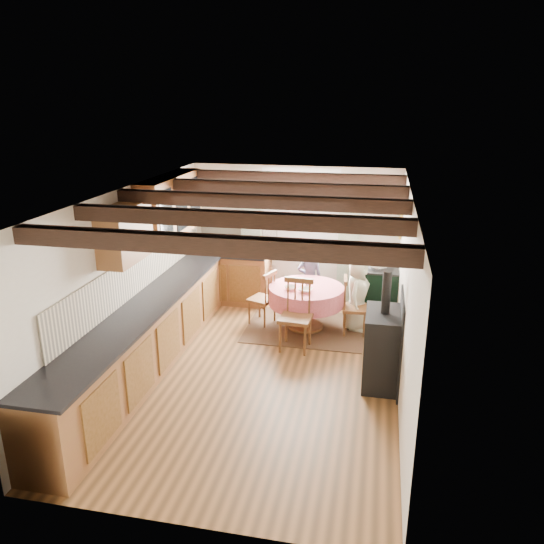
% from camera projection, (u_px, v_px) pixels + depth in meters
% --- Properties ---
extents(floor, '(3.60, 5.50, 0.00)m').
position_uv_depth(floor, '(260.00, 372.00, 7.12)').
color(floor, '#966132').
rests_on(floor, ground).
extents(ceiling, '(3.60, 5.50, 0.00)m').
position_uv_depth(ceiling, '(259.00, 194.00, 6.36)').
color(ceiling, white).
rests_on(ceiling, ground).
extents(wall_back, '(3.60, 0.00, 2.40)m').
position_uv_depth(wall_back, '(294.00, 235.00, 9.30)').
color(wall_back, silver).
rests_on(wall_back, ground).
extents(wall_front, '(3.60, 0.00, 2.40)m').
position_uv_depth(wall_front, '(181.00, 405.00, 4.19)').
color(wall_front, silver).
rests_on(wall_front, ground).
extents(wall_left, '(0.00, 5.50, 2.40)m').
position_uv_depth(wall_left, '(128.00, 278.00, 7.09)').
color(wall_left, silver).
rests_on(wall_left, ground).
extents(wall_right, '(0.00, 5.50, 2.40)m').
position_uv_depth(wall_right, '(405.00, 298.00, 6.40)').
color(wall_right, silver).
rests_on(wall_right, ground).
extents(beam_a, '(3.60, 0.16, 0.16)m').
position_uv_depth(beam_a, '(206.00, 244.00, 4.53)').
color(beam_a, '#331F17').
rests_on(beam_a, ceiling).
extents(beam_b, '(3.60, 0.16, 0.16)m').
position_uv_depth(beam_b, '(237.00, 219.00, 5.46)').
color(beam_b, '#331F17').
rests_on(beam_b, ceiling).
extents(beam_c, '(3.60, 0.16, 0.16)m').
position_uv_depth(beam_c, '(259.00, 201.00, 6.39)').
color(beam_c, '#331F17').
rests_on(beam_c, ceiling).
extents(beam_d, '(3.60, 0.16, 0.16)m').
position_uv_depth(beam_d, '(275.00, 188.00, 7.32)').
color(beam_d, '#331F17').
rests_on(beam_d, ceiling).
extents(beam_e, '(3.60, 0.16, 0.16)m').
position_uv_depth(beam_e, '(288.00, 177.00, 8.25)').
color(beam_e, '#331F17').
rests_on(beam_e, ceiling).
extents(splash_left, '(0.02, 4.50, 0.55)m').
position_uv_depth(splash_left, '(139.00, 272.00, 7.36)').
color(splash_left, beige).
rests_on(splash_left, wall_left).
extents(splash_back, '(1.40, 0.02, 0.55)m').
position_uv_depth(splash_back, '(239.00, 232.00, 9.47)').
color(splash_back, beige).
rests_on(splash_back, wall_back).
extents(base_cabinet_left, '(0.60, 5.30, 0.88)m').
position_uv_depth(base_cabinet_left, '(153.00, 332.00, 7.27)').
color(base_cabinet_left, brown).
rests_on(base_cabinet_left, floor).
extents(base_cabinet_back, '(1.30, 0.60, 0.88)m').
position_uv_depth(base_cabinet_back, '(233.00, 277.00, 9.46)').
color(base_cabinet_back, brown).
rests_on(base_cabinet_back, floor).
extents(worktop_left, '(0.64, 5.30, 0.04)m').
position_uv_depth(worktop_left, '(152.00, 301.00, 7.12)').
color(worktop_left, black).
rests_on(worktop_left, base_cabinet_left).
extents(worktop_back, '(1.30, 0.64, 0.04)m').
position_uv_depth(worktop_back, '(232.00, 253.00, 9.30)').
color(worktop_back, black).
rests_on(worktop_back, base_cabinet_back).
extents(wall_cabinet_glass, '(0.34, 1.80, 0.90)m').
position_uv_depth(wall_cabinet_glass, '(171.00, 206.00, 7.93)').
color(wall_cabinet_glass, brown).
rests_on(wall_cabinet_glass, wall_left).
extents(wall_cabinet_solid, '(0.34, 0.90, 0.70)m').
position_uv_depth(wall_cabinet_solid, '(125.00, 234.00, 6.55)').
color(wall_cabinet_solid, brown).
rests_on(wall_cabinet_solid, wall_left).
extents(window_frame, '(1.34, 0.03, 1.54)m').
position_uv_depth(window_frame, '(300.00, 213.00, 9.14)').
color(window_frame, white).
rests_on(window_frame, wall_back).
extents(window_pane, '(1.20, 0.01, 1.40)m').
position_uv_depth(window_pane, '(300.00, 213.00, 9.14)').
color(window_pane, white).
rests_on(window_pane, wall_back).
extents(curtain_left, '(0.35, 0.10, 2.10)m').
position_uv_depth(curtain_left, '(252.00, 240.00, 9.38)').
color(curtain_left, silver).
rests_on(curtain_left, wall_back).
extents(curtain_right, '(0.35, 0.10, 2.10)m').
position_uv_depth(curtain_right, '(348.00, 245.00, 9.05)').
color(curtain_right, silver).
rests_on(curtain_right, wall_back).
extents(curtain_rod, '(2.00, 0.03, 0.03)m').
position_uv_depth(curtain_rod, '(300.00, 179.00, 8.87)').
color(curtain_rod, black).
rests_on(curtain_rod, wall_back).
extents(wall_picture, '(0.04, 0.50, 0.60)m').
position_uv_depth(wall_picture, '(401.00, 217.00, 8.38)').
color(wall_picture, gold).
rests_on(wall_picture, wall_right).
extents(wall_plate, '(0.30, 0.02, 0.30)m').
position_uv_depth(wall_plate, '(356.00, 210.00, 8.91)').
color(wall_plate, silver).
rests_on(wall_plate, wall_back).
extents(rug, '(1.85, 1.44, 0.01)m').
position_uv_depth(rug, '(306.00, 328.00, 8.44)').
color(rug, '#49381B').
rests_on(rug, floor).
extents(dining_table, '(1.17, 1.17, 0.70)m').
position_uv_depth(dining_table, '(306.00, 308.00, 8.33)').
color(dining_table, pink).
rests_on(dining_table, floor).
extents(chair_near, '(0.48, 0.50, 1.04)m').
position_uv_depth(chair_near, '(296.00, 316.00, 7.60)').
color(chair_near, brown).
rests_on(chair_near, floor).
extents(chair_left, '(0.51, 0.50, 0.90)m').
position_uv_depth(chair_left, '(262.00, 297.00, 8.51)').
color(chair_left, brown).
rests_on(chair_left, floor).
extents(chair_right, '(0.44, 0.42, 0.91)m').
position_uv_depth(chair_right, '(355.00, 306.00, 8.14)').
color(chair_right, brown).
rests_on(chair_right, floor).
extents(aga_range, '(0.66, 1.02, 0.94)m').
position_uv_depth(aga_range, '(377.00, 290.00, 8.76)').
color(aga_range, black).
rests_on(aga_range, floor).
extents(cast_iron_stove, '(0.46, 0.76, 1.52)m').
position_uv_depth(cast_iron_stove, '(384.00, 329.00, 6.61)').
color(cast_iron_stove, black).
rests_on(cast_iron_stove, floor).
extents(child_far, '(0.46, 0.34, 1.14)m').
position_uv_depth(child_far, '(310.00, 279.00, 8.97)').
color(child_far, '#434356').
rests_on(child_far, floor).
extents(child_right, '(0.48, 0.64, 1.19)m').
position_uv_depth(child_right, '(357.00, 294.00, 8.26)').
color(child_right, beige).
rests_on(child_right, floor).
extents(bowl_a, '(0.25, 0.25, 0.05)m').
position_uv_depth(bowl_a, '(305.00, 290.00, 8.01)').
color(bowl_a, silver).
rests_on(bowl_a, dining_table).
extents(bowl_b, '(0.20, 0.20, 0.05)m').
position_uv_depth(bowl_b, '(290.00, 288.00, 8.10)').
color(bowl_b, silver).
rests_on(bowl_b, dining_table).
extents(cup, '(0.13, 0.13, 0.09)m').
position_uv_depth(cup, '(307.00, 284.00, 8.22)').
color(cup, silver).
rests_on(cup, dining_table).
extents(canister_tall, '(0.15, 0.15, 0.25)m').
position_uv_depth(canister_tall, '(222.00, 244.00, 9.33)').
color(canister_tall, '#262628').
rests_on(canister_tall, worktop_back).
extents(canister_wide, '(0.20, 0.20, 0.22)m').
position_uv_depth(canister_wide, '(241.00, 245.00, 9.30)').
color(canister_wide, '#262628').
rests_on(canister_wide, worktop_back).
extents(canister_slim, '(0.09, 0.09, 0.25)m').
position_uv_depth(canister_slim, '(251.00, 247.00, 9.09)').
color(canister_slim, '#262628').
rests_on(canister_slim, worktop_back).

